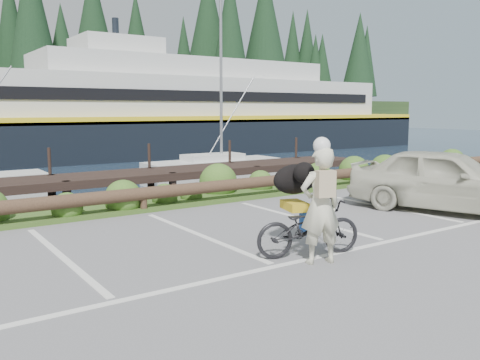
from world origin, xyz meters
name	(u,v)px	position (x,y,z in m)	size (l,w,h in m)	color
ground	(261,260)	(0.00, 0.00, 0.00)	(72.00, 72.00, 0.00)	slate
vegetation_strip	(132,206)	(0.00, 5.30, 0.05)	(34.00, 1.60, 0.10)	#3D5B21
log_rail	(144,213)	(0.00, 4.60, 0.00)	(32.00, 0.30, 0.60)	#443021
bicycle	(308,228)	(0.79, -0.23, 0.47)	(0.63, 1.80, 0.95)	black
cyclist	(320,206)	(0.66, -0.64, 0.92)	(0.67, 0.44, 1.84)	beige
dog	(295,179)	(0.96, 0.32, 1.21)	(0.90, 0.44, 0.52)	black
parked_car	(446,180)	(5.97, 0.71, 0.75)	(1.78, 4.42, 1.51)	beige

